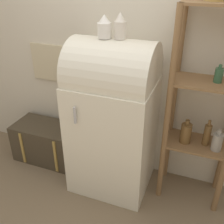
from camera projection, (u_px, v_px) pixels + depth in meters
ground_plane at (105, 194)px, 2.66m from camera, size 12.00×12.00×0.00m
wall_back at (126, 48)px, 2.48m from camera, size 7.00×0.09×2.70m
refrigerator at (113, 117)px, 2.47m from camera, size 0.75×0.68×1.51m
suitcase_trunk at (49, 142)px, 3.07m from camera, size 0.79×0.42×0.44m
shelf_unit at (203, 106)px, 2.22m from camera, size 0.58×0.37×1.81m
vase_left at (104, 27)px, 2.09m from camera, size 0.11×0.11×0.18m
vase_center at (120, 26)px, 2.06m from camera, size 0.09×0.09×0.21m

